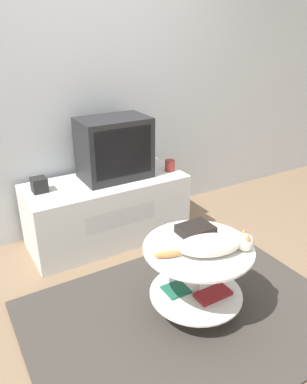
# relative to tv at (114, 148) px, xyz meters

# --- Properties ---
(ground_plane) EXTENTS (12.00, 12.00, 0.00)m
(ground_plane) POSITION_rel_tv_xyz_m (-0.09, -1.22, -0.82)
(ground_plane) COLOR #7F664C
(wall_back) EXTENTS (8.00, 0.05, 2.60)m
(wall_back) POSITION_rel_tv_xyz_m (-0.09, 0.34, 0.48)
(wall_back) COLOR silver
(wall_back) RESTS_ON ground_plane
(rug) EXTENTS (2.00, 1.47, 0.02)m
(rug) POSITION_rel_tv_xyz_m (-0.09, -1.22, -0.81)
(rug) COLOR #3D3833
(rug) RESTS_ON ground_plane
(tv_stand) EXTENTS (1.36, 0.58, 0.56)m
(tv_stand) POSITION_rel_tv_xyz_m (-0.11, -0.04, -0.54)
(tv_stand) COLOR silver
(tv_stand) RESTS_ON ground_plane
(tv) EXTENTS (0.58, 0.38, 0.51)m
(tv) POSITION_rel_tv_xyz_m (0.00, 0.00, 0.00)
(tv) COLOR #232326
(tv) RESTS_ON tv_stand
(speaker) EXTENTS (0.12, 0.12, 0.12)m
(speaker) POSITION_rel_tv_xyz_m (-0.65, 0.02, -0.20)
(speaker) COLOR black
(speaker) RESTS_ON tv_stand
(mug) EXTENTS (0.09, 0.09, 0.10)m
(mug) POSITION_rel_tv_xyz_m (0.48, -0.12, -0.21)
(mug) COLOR #99332D
(mug) RESTS_ON tv_stand
(coffee_table) EXTENTS (0.69, 0.69, 0.50)m
(coffee_table) POSITION_rel_tv_xyz_m (-0.01, -1.21, -0.48)
(coffee_table) COLOR #B2B2B7
(coffee_table) RESTS_ON rug
(dvd_box) EXTENTS (0.22, 0.18, 0.06)m
(dvd_box) POSITION_rel_tv_xyz_m (0.07, -1.07, -0.27)
(dvd_box) COLOR black
(dvd_box) RESTS_ON coffee_table
(cat) EXTENTS (0.58, 0.31, 0.13)m
(cat) POSITION_rel_tv_xyz_m (0.02, -1.31, -0.24)
(cat) COLOR silver
(cat) RESTS_ON coffee_table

